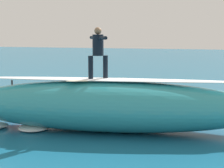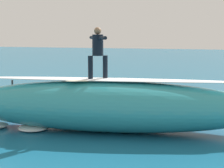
# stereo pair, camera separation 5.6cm
# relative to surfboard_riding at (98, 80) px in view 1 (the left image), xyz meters

# --- Properties ---
(ground_plane) EXTENTS (120.00, 120.00, 0.00)m
(ground_plane) POSITION_rel_surfboard_riding_xyz_m (0.28, -2.54, -1.64)
(ground_plane) COLOR #196084
(wave_crest) EXTENTS (10.09, 3.74, 1.61)m
(wave_crest) POSITION_rel_surfboard_riding_xyz_m (-0.30, -0.05, -0.84)
(wave_crest) COLOR teal
(wave_crest) RESTS_ON ground_plane
(wave_foam_lip) EXTENTS (8.40, 2.12, 0.08)m
(wave_foam_lip) POSITION_rel_surfboard_riding_xyz_m (-0.30, -0.05, 0.01)
(wave_foam_lip) COLOR white
(wave_foam_lip) RESTS_ON wave_crest
(surfboard_riding) EXTENTS (1.94, 1.65, 0.06)m
(surfboard_riding) POSITION_rel_surfboard_riding_xyz_m (0.00, 0.00, 0.00)
(surfboard_riding) COLOR #EAE5C6
(surfboard_riding) RESTS_ON wave_crest
(surfer_riding) EXTENTS (1.01, 1.26, 1.60)m
(surfer_riding) POSITION_rel_surfboard_riding_xyz_m (-0.00, 0.00, 0.96)
(surfer_riding) COLOR black
(surfer_riding) RESTS_ON surfboard_riding
(surfboard_paddling) EXTENTS (2.12, 1.28, 0.08)m
(surfboard_paddling) POSITION_rel_surfboard_riding_xyz_m (0.16, -3.33, -1.60)
(surfboard_paddling) COLOR #EAE5C6
(surfboard_paddling) RESTS_ON ground_plane
(surfer_paddling) EXTENTS (1.53, 0.79, 0.29)m
(surfer_paddling) POSITION_rel_surfboard_riding_xyz_m (0.05, -3.38, -1.44)
(surfer_paddling) COLOR black
(surfer_paddling) RESTS_ON surfboard_paddling
(buoy_marker) EXTENTS (0.73, 0.73, 1.24)m
(buoy_marker) POSITION_rel_surfboard_riding_xyz_m (4.29, -1.71, -1.27)
(buoy_marker) COLOR red
(buoy_marker) RESTS_ON ground_plane
(foam_patch_near) EXTENTS (1.38, 1.38, 0.16)m
(foam_patch_near) POSITION_rel_surfboard_riding_xyz_m (2.00, 0.59, -1.56)
(foam_patch_near) COLOR white
(foam_patch_near) RESTS_ON ground_plane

